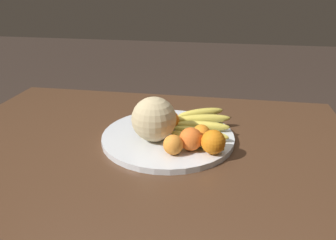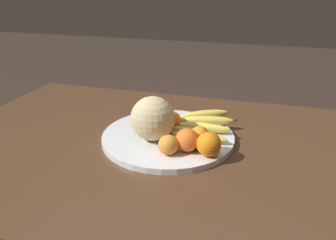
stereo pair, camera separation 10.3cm
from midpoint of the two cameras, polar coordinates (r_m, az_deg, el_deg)
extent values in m
cube|color=#4C301E|center=(1.05, -1.49, -4.96)|extent=(1.34, 0.95, 0.04)
cube|color=#4C301E|center=(1.57, 24.76, -12.99)|extent=(0.07, 0.07, 0.72)
cube|color=#4C301E|center=(1.77, -15.87, -7.28)|extent=(0.07, 0.07, 0.72)
cylinder|color=silver|center=(1.06, 2.80, -3.00)|extent=(0.42, 0.42, 0.02)
torus|color=#1E4C56|center=(1.05, 2.80, -2.85)|extent=(0.42, 0.42, 0.01)
sphere|color=#C6B284|center=(0.99, 0.30, 0.21)|extent=(0.14, 0.14, 0.14)
sphere|color=brown|center=(1.08, 3.90, -0.78)|extent=(0.02, 0.02, 0.02)
ellipsoid|color=#DBC64C|center=(0.97, 7.47, -3.85)|extent=(0.18, 0.11, 0.03)
ellipsoid|color=#DBC64C|center=(1.02, 8.37, -2.56)|extent=(0.19, 0.07, 0.03)
ellipsoid|color=#DBC64C|center=(1.07, 8.90, -1.32)|extent=(0.18, 0.03, 0.03)
ellipsoid|color=#DBC64C|center=(1.12, 9.10, -0.17)|extent=(0.20, 0.08, 0.03)
ellipsoid|color=#DBC64C|center=(1.17, 9.01, 0.89)|extent=(0.17, 0.11, 0.03)
sphere|color=orange|center=(0.93, 10.30, -4.24)|extent=(0.07, 0.07, 0.07)
sphere|color=orange|center=(0.94, 6.46, -3.58)|extent=(0.07, 0.07, 0.07)
sphere|color=orange|center=(0.99, 8.48, -2.71)|extent=(0.06, 0.06, 0.06)
sphere|color=orange|center=(1.08, 3.45, -0.04)|extent=(0.06, 0.06, 0.06)
sphere|color=orange|center=(0.92, 3.25, -4.42)|extent=(0.06, 0.06, 0.06)
cube|color=white|center=(1.00, 5.19, -4.10)|extent=(0.08, 0.08, 0.00)
camera|label=1|loc=(0.05, -87.14, 1.25)|focal=35.00mm
camera|label=2|loc=(0.05, 92.86, -1.25)|focal=35.00mm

